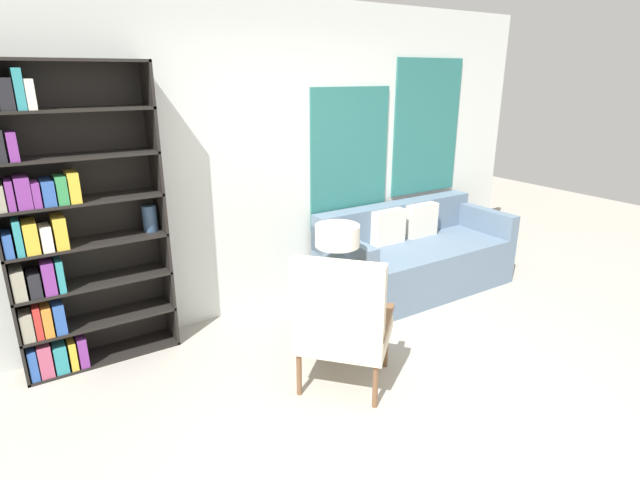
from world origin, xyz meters
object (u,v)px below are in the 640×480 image
table_lamp (337,246)px  couch (413,257)px  bookshelf (62,230)px  armchair (341,320)px  side_table (333,284)px

table_lamp → couch: bearing=19.0°
bookshelf → armchair: bearing=-43.1°
bookshelf → couch: bookshelf is taller
side_table → bookshelf: bearing=158.2°
bookshelf → table_lamp: (1.84, -0.72, -0.26)m
bookshelf → couch: 3.17m
armchair → table_lamp: 0.79m
armchair → bookshelf: bearing=136.9°
armchair → couch: bearing=32.8°
couch → table_lamp: (-1.24, -0.43, 0.48)m
armchair → table_lamp: bearing=57.5°
bookshelf → armchair: (1.44, -1.35, -0.52)m
armchair → side_table: bearing=60.2°
bookshelf → table_lamp: bookshelf is taller
bookshelf → armchair: 2.04m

